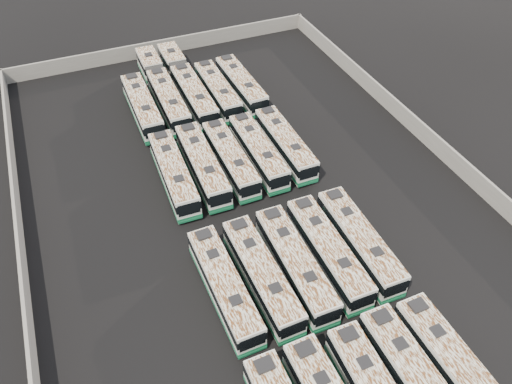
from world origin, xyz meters
name	(u,v)px	position (x,y,z in m)	size (l,w,h in m)	color
ground	(261,214)	(0.00, 0.00, 0.00)	(140.00, 140.00, 0.00)	black
perimeter_wall	(261,206)	(0.00, 0.00, 1.10)	(45.20, 73.20, 2.20)	slate
bus_front_far_right	(456,371)	(6.11, -21.64, 1.72)	(2.71, 11.98, 3.36)	silver
bus_midfront_far_left	(224,286)	(-6.78, -8.11, 1.69)	(2.70, 11.78, 3.31)	silver
bus_midfront_left	(262,275)	(-3.46, -8.27, 1.71)	(2.74, 11.91, 3.34)	silver
bus_midfront_center	(295,264)	(-0.32, -8.32, 1.73)	(2.68, 12.07, 3.39)	silver
bus_midfront_right	(328,252)	(2.98, -8.18, 1.72)	(2.64, 11.99, 3.37)	silver
bus_midfront_far_right	(359,241)	(6.20, -8.20, 1.71)	(2.72, 11.91, 3.35)	silver
bus_midback_far_left	(174,174)	(-6.71, 7.38, 1.72)	(2.83, 11.99, 3.36)	silver
bus_midback_left	(202,165)	(-3.51, 7.49, 1.74)	(2.79, 12.14, 3.41)	silver
bus_midback_center	(231,159)	(-0.36, 7.38, 1.67)	(2.48, 11.57, 3.26)	silver
bus_midback_right	(258,152)	(2.88, 7.37, 1.67)	(2.50, 11.64, 3.28)	silver
bus_midback_far_right	(285,144)	(6.20, 7.46, 1.67)	(2.46, 11.59, 3.26)	silver
bus_back_far_left	(143,107)	(-6.77, 20.88, 1.74)	(2.58, 12.05, 3.39)	silver
bus_back_left	(162,88)	(-3.44, 24.09, 1.73)	(2.71, 18.69, 3.39)	silver
bus_back_center	(187,84)	(-0.22, 23.91, 1.75)	(2.57, 18.85, 3.42)	silver
bus_back_right	(218,91)	(2.97, 20.78, 1.67)	(2.47, 11.61, 3.27)	silver
bus_back_far_right	(241,85)	(6.22, 20.88, 1.71)	(2.74, 11.89, 3.34)	silver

